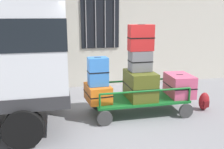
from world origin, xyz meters
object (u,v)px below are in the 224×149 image
at_px(suitcase_center_bottom, 179,85).
at_px(backpack, 204,101).
at_px(luggage_cart, 139,100).
at_px(suitcase_midleft_bottom, 140,85).
at_px(suitcase_left_bottom, 98,93).
at_px(suitcase_midleft_middle, 140,61).
at_px(suitcase_left_middle, 98,72).
at_px(suitcase_midleft_top, 141,38).

bearing_deg(suitcase_center_bottom, backpack, -11.53).
bearing_deg(suitcase_center_bottom, luggage_cart, 178.27).
height_order(luggage_cart, suitcase_midleft_bottom, suitcase_midleft_bottom).
xyz_separation_m(suitcase_left_bottom, suitcase_midleft_bottom, (0.99, -0.03, 0.13)).
bearing_deg(suitcase_left_bottom, suitcase_midleft_middle, 0.31).
xyz_separation_m(suitcase_midleft_middle, suitcase_center_bottom, (0.99, -0.05, -0.62)).
xyz_separation_m(suitcase_center_bottom, backpack, (0.63, -0.13, -0.42)).
bearing_deg(suitcase_midleft_bottom, suitcase_left_middle, -178.78).
bearing_deg(suitcase_midleft_middle, suitcase_midleft_top, -90.00).
distance_m(suitcase_midleft_middle, backpack, 1.93).
bearing_deg(backpack, suitcase_left_bottom, 176.18).
bearing_deg(backpack, suitcase_left_middle, 177.35).
height_order(suitcase_left_bottom, suitcase_midleft_top, suitcase_midleft_top).
xyz_separation_m(luggage_cart, backpack, (1.62, -0.16, -0.10)).
relative_size(suitcase_left_bottom, suitcase_center_bottom, 0.92).
bearing_deg(suitcase_midleft_middle, backpack, -6.33).
bearing_deg(suitcase_left_middle, suitcase_center_bottom, 0.21).
bearing_deg(luggage_cart, suitcase_midleft_top, 90.00).
xyz_separation_m(suitcase_left_bottom, suitcase_midleft_middle, (0.99, 0.01, 0.69)).
height_order(suitcase_left_middle, suitcase_center_bottom, suitcase_left_middle).
xyz_separation_m(suitcase_midleft_middle, suitcase_midleft_top, (0.00, -0.01, 0.53)).
bearing_deg(suitcase_left_middle, backpack, -2.65).
xyz_separation_m(luggage_cart, suitcase_left_middle, (-0.99, -0.04, 0.76)).
height_order(luggage_cart, suitcase_center_bottom, suitcase_center_bottom).
height_order(suitcase_midleft_bottom, suitcase_midleft_middle, suitcase_midleft_middle).
height_order(suitcase_left_middle, suitcase_midleft_middle, suitcase_midleft_middle).
bearing_deg(suitcase_midleft_top, suitcase_left_middle, -177.12).
relative_size(luggage_cart, backpack, 5.01).
height_order(suitcase_center_bottom, backpack, suitcase_center_bottom).
bearing_deg(suitcase_midleft_middle, suitcase_center_bottom, -2.97).
relative_size(suitcase_left_middle, suitcase_center_bottom, 0.76).
bearing_deg(suitcase_left_middle, suitcase_midleft_bottom, 1.22).
xyz_separation_m(luggage_cart, suitcase_midleft_top, (0.00, 0.01, 1.47)).
bearing_deg(luggage_cart, suitcase_center_bottom, -1.73).
height_order(luggage_cart, suitcase_midleft_middle, suitcase_midleft_middle).
bearing_deg(suitcase_midleft_bottom, suitcase_left_bottom, 178.14).
bearing_deg(suitcase_left_middle, luggage_cart, 2.15).
xyz_separation_m(luggage_cart, suitcase_midleft_middle, (-0.00, 0.02, 0.94)).
distance_m(suitcase_midleft_top, backpack, 2.26).
bearing_deg(suitcase_center_bottom, suitcase_midleft_middle, 177.03).
bearing_deg(backpack, suitcase_center_bottom, 168.47).
relative_size(luggage_cart, suitcase_midleft_bottom, 2.55).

